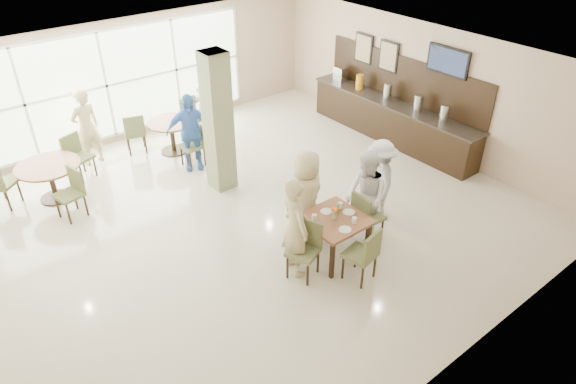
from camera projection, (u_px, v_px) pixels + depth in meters
ground at (240, 218)px, 9.58m from camera, size 10.00×10.00×0.00m
room_shell at (235, 136)px, 8.67m from camera, size 10.00×10.00×10.00m
window_bank at (106, 86)px, 11.51m from camera, size 7.00×0.04×7.00m
column at (218, 123)px, 9.83m from camera, size 0.45×0.45×2.80m
main_table at (334, 223)px, 8.34m from camera, size 0.96×0.96×0.75m
round_table_left at (49, 172)px, 9.86m from camera, size 1.20×1.20×0.75m
round_table_right at (172, 129)px, 11.55m from camera, size 1.06×1.06×0.75m
chairs_main_table at (334, 232)px, 8.42m from camera, size 2.03×1.97×0.95m
chairs_table_left at (51, 178)px, 9.90m from camera, size 2.14×1.86×0.95m
chairs_table_right at (174, 132)px, 11.64m from camera, size 1.98×1.89×0.95m
tabletop_clutter at (337, 214)px, 8.28m from camera, size 0.72×0.75×0.21m
buffet_counter at (392, 118)px, 12.10m from camera, size 0.64×4.70×1.95m
wall_tv at (448, 61)px, 10.64m from camera, size 0.06×1.00×0.58m
framed_art_a at (389, 56)px, 11.86m from camera, size 0.05×0.55×0.70m
framed_art_b at (364, 48)px, 12.39m from camera, size 0.05×0.55×0.70m
teen_left at (295, 227)px, 7.91m from camera, size 0.55×0.70×1.72m
teen_far at (307, 196)px, 8.71m from camera, size 0.88×0.59×1.66m
teen_right at (366, 196)px, 8.71m from camera, size 0.86×0.96×1.64m
teen_standing at (379, 179)px, 9.33m from camera, size 1.02×1.13×1.52m
adult_a at (190, 132)px, 10.76m from camera, size 1.14×0.92×1.70m
adult_b at (207, 109)px, 11.98m from camera, size 0.96×1.55×1.55m
adult_standing at (87, 127)px, 10.94m from camera, size 0.70×0.53×1.71m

